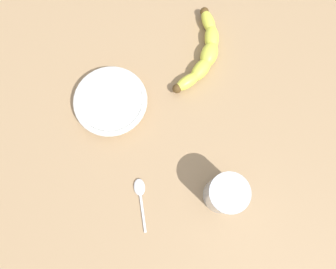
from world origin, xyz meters
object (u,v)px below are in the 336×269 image
banana (204,53)px  ceramic_bowl (111,102)px  smoothie_glass (225,194)px  teaspoon (140,190)px

banana → ceramic_bowl: size_ratio=1.41×
smoothie_glass → teaspoon: (15.68, 7.25, -4.38)cm
banana → teaspoon: bearing=174.3°
banana → teaspoon: (-2.24, 34.65, -1.55)cm
smoothie_glass → teaspoon: 17.83cm
teaspoon → banana: bearing=-33.6°
ceramic_bowl → teaspoon: (-15.10, 13.86, -1.73)cm
smoothie_glass → teaspoon: smoothie_glass is taller
ceramic_bowl → teaspoon: ceramic_bowl is taller
banana → smoothie_glass: smoothie_glass is taller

